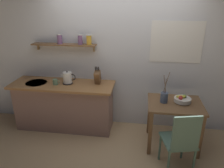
{
  "coord_description": "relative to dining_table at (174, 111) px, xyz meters",
  "views": [
    {
      "loc": [
        0.37,
        -3.04,
        2.27
      ],
      "look_at": [
        -0.1,
        0.25,
        0.95
      ],
      "focal_mm": 34.13,
      "sensor_mm": 36.0,
      "label": 1
    }
  ],
  "objects": [
    {
      "name": "dining_table",
      "position": [
        0.0,
        0.0,
        0.0
      ],
      "size": [
        0.84,
        0.68,
        0.77
      ],
      "color": "brown",
      "rests_on": "ground_plane"
    },
    {
      "name": "knife_block",
      "position": [
        -1.3,
        0.34,
        0.39
      ],
      "size": [
        0.1,
        0.2,
        0.33
      ],
      "color": "brown",
      "rests_on": "kitchen_counter"
    },
    {
      "name": "dining_chair_near",
      "position": [
        0.02,
        -0.63,
        -0.09
      ],
      "size": [
        0.5,
        0.52,
        0.97
      ],
      "color": "#4C6B5B",
      "rests_on": "ground_plane"
    },
    {
      "name": "coffee_mug_by_sink",
      "position": [
        -2.02,
        0.2,
        0.31
      ],
      "size": [
        0.13,
        0.08,
        0.1
      ],
      "color": "slate",
      "rests_on": "kitchen_counter"
    },
    {
      "name": "fruit_bowl",
      "position": [
        0.11,
        0.04,
        0.2
      ],
      "size": [
        0.26,
        0.26,
        0.13
      ],
      "color": "silver",
      "rests_on": "dining_table"
    },
    {
      "name": "ground_plane",
      "position": [
        -0.93,
        -0.03,
        -0.63
      ],
      "size": [
        14.0,
        14.0,
        0.0
      ],
      "primitive_type": "plane",
      "color": "tan"
    },
    {
      "name": "wall_shelf",
      "position": [
        -1.81,
        0.46,
        0.96
      ],
      "size": [
        1.14,
        0.2,
        0.3
      ],
      "color": "brown"
    },
    {
      "name": "electric_kettle",
      "position": [
        -1.82,
        0.28,
        0.37
      ],
      "size": [
        0.26,
        0.18,
        0.23
      ],
      "color": "black",
      "rests_on": "kitchen_counter"
    },
    {
      "name": "kitchen_counter",
      "position": [
        -1.93,
        0.28,
        -0.18
      ],
      "size": [
        1.83,
        0.63,
        0.89
      ],
      "color": "gray",
      "rests_on": "ground_plane"
    },
    {
      "name": "back_wall",
      "position": [
        -0.72,
        0.61,
        0.73
      ],
      "size": [
        6.8,
        0.11,
        2.7
      ],
      "color": "silver",
      "rests_on": "ground_plane"
    },
    {
      "name": "twig_vase",
      "position": [
        -0.18,
        0.01,
        0.23
      ],
      "size": [
        0.12,
        0.12,
        0.5
      ],
      "color": "#475675",
      "rests_on": "dining_table"
    }
  ]
}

